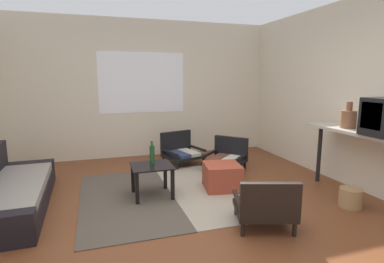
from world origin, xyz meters
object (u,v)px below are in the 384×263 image
(console_shelf, at_px, (368,139))
(clay_vase, at_px, (348,118))
(armchair_corner, at_px, (227,156))
(ottoman_orange, at_px, (222,177))
(couch, at_px, (7,193))
(armchair_striped_foreground, at_px, (266,206))
(coffee_table, at_px, (152,172))
(wicker_basket, at_px, (350,198))
(glass_bottle, at_px, (152,154))
(armchair_by_window, at_px, (181,150))

(console_shelf, distance_m, clay_vase, 0.40)
(armchair_corner, relative_size, ottoman_orange, 1.76)
(couch, xyz_separation_m, armchair_striped_foreground, (2.72, -1.38, 0.05))
(console_shelf, bearing_deg, armchair_corner, 120.81)
(coffee_table, distance_m, wicker_basket, 2.53)
(couch, xyz_separation_m, glass_bottle, (1.77, -0.05, 0.36))
(armchair_striped_foreground, height_order, wicker_basket, armchair_striped_foreground)
(armchair_corner, distance_m, wicker_basket, 2.08)
(coffee_table, xyz_separation_m, armchair_by_window, (0.81, 1.45, -0.09))
(armchair_striped_foreground, distance_m, console_shelf, 1.70)
(couch, bearing_deg, console_shelf, -14.65)
(couch, bearing_deg, armchair_by_window, 27.45)
(glass_bottle, height_order, wicker_basket, glass_bottle)
(ottoman_orange, bearing_deg, armchair_striped_foreground, -91.59)
(wicker_basket, bearing_deg, coffee_table, 154.43)
(armchair_by_window, bearing_deg, armchair_corner, -43.54)
(armchair_by_window, xyz_separation_m, clay_vase, (1.74, -2.12, 0.79))
(coffee_table, height_order, armchair_corner, armchair_corner)
(console_shelf, xyz_separation_m, clay_vase, (0.00, 0.34, 0.22))
(couch, distance_m, glass_bottle, 1.81)
(ottoman_orange, xyz_separation_m, wicker_basket, (1.27, -1.06, -0.06))
(armchair_by_window, distance_m, armchair_corner, 0.90)
(armchair_corner, xyz_separation_m, glass_bottle, (-1.44, -0.76, 0.33))
(console_shelf, bearing_deg, couch, 165.35)
(couch, relative_size, armchair_striped_foreground, 2.81)
(armchair_striped_foreground, xyz_separation_m, ottoman_orange, (0.03, 1.22, -0.07))
(console_shelf, relative_size, clay_vase, 5.06)
(couch, bearing_deg, glass_bottle, -1.71)
(coffee_table, xyz_separation_m, console_shelf, (2.55, -1.00, 0.48))
(coffee_table, xyz_separation_m, armchair_striped_foreground, (0.97, -1.25, -0.08))
(armchair_striped_foreground, relative_size, armchair_corner, 0.86)
(wicker_basket, bearing_deg, ottoman_orange, 140.16)
(armchair_by_window, bearing_deg, armchair_striped_foreground, -86.55)
(couch, height_order, glass_bottle, glass_bottle)
(coffee_table, height_order, armchair_striped_foreground, armchair_striped_foreground)
(armchair_by_window, relative_size, glass_bottle, 2.48)
(console_shelf, height_order, glass_bottle, console_shelf)
(coffee_table, xyz_separation_m, ottoman_orange, (1.01, -0.03, -0.16))
(armchair_by_window, xyz_separation_m, console_shelf, (1.74, -2.45, 0.57))
(console_shelf, bearing_deg, armchair_striped_foreground, -170.94)
(couch, height_order, armchair_striped_foreground, couch)
(couch, height_order, wicker_basket, couch)
(couch, xyz_separation_m, coffee_table, (1.75, -0.12, 0.13))
(coffee_table, bearing_deg, ottoman_orange, -1.74)
(armchair_corner, height_order, ottoman_orange, armchair_corner)
(ottoman_orange, relative_size, clay_vase, 1.40)
(coffee_table, bearing_deg, armchair_by_window, 60.88)
(coffee_table, relative_size, glass_bottle, 1.72)
(couch, relative_size, armchair_corner, 2.41)
(clay_vase, relative_size, wicker_basket, 1.32)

